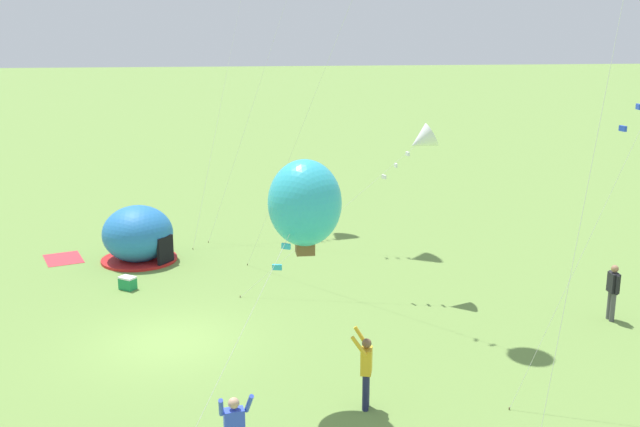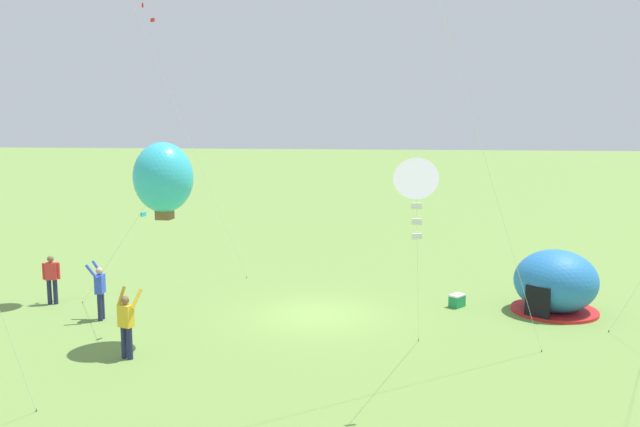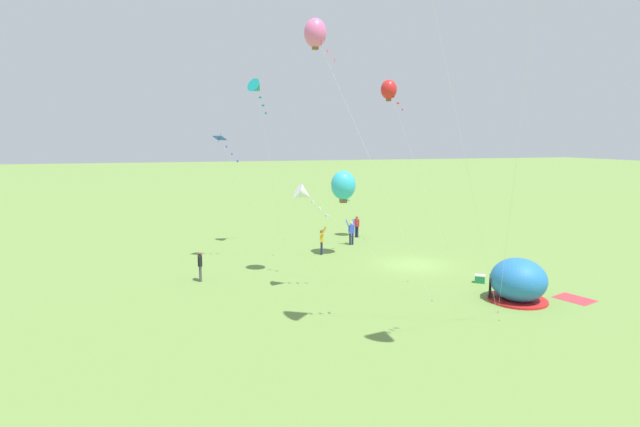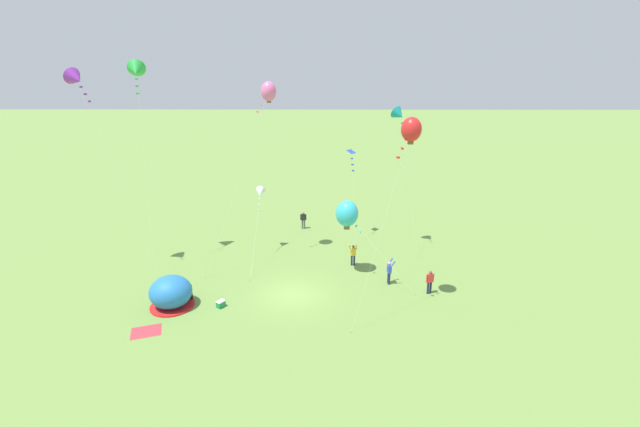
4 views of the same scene
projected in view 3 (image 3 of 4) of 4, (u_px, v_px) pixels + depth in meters
name	position (u px, v px, depth m)	size (l,w,h in m)	color
ground_plane	(414.00, 265.00, 31.17)	(300.00, 300.00, 0.00)	olive
popup_tent	(518.00, 281.00, 24.10)	(2.81, 2.81, 2.10)	#2672BF
picnic_blanket	(575.00, 299.00, 24.50)	(1.70, 1.30, 0.01)	#CC333D
cooler_box	(480.00, 279.00, 27.25)	(0.61, 0.64, 0.44)	#1E8C4C
person_watching_sky	(357.00, 225.00, 39.79)	(0.57, 0.34, 1.72)	#1E2347
person_with_toddler	(200.00, 264.00, 27.45)	(0.59, 0.26, 1.72)	#4C4C51
person_arms_raised	(322.00, 240.00, 33.84)	(0.70, 0.58, 1.89)	#1E2347
person_flying_kite	(351.00, 232.00, 36.96)	(0.53, 0.67, 1.89)	#1E2347
kite_white	(304.00, 194.00, 25.17)	(0.85, 6.40, 5.58)	silver
kite_red	(389.00, 90.00, 36.54)	(3.99, 3.82, 12.10)	silver
kite_teal	(257.00, 88.00, 34.70)	(2.63, 3.03, 11.96)	silver
kite_cyan	(343.00, 185.00, 33.07)	(5.45, 4.21, 5.73)	silver
kite_pink	(315.00, 33.00, 25.30)	(5.18, 5.15, 13.85)	silver
kite_blue	(224.00, 145.00, 31.21)	(0.92, 3.84, 8.13)	silver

